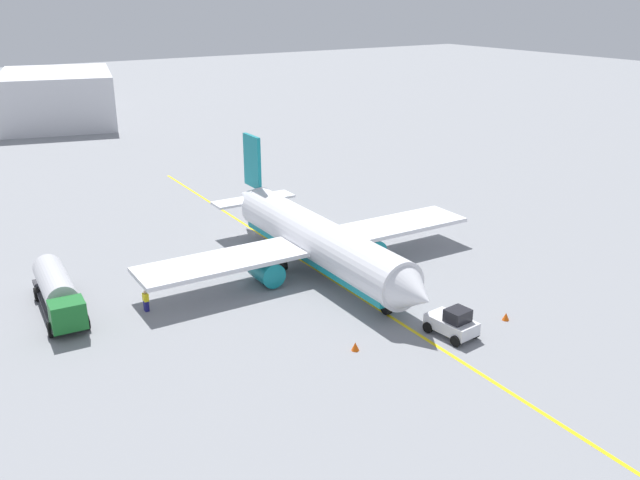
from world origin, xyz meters
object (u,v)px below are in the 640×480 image
at_px(fuel_tanker, 58,291).
at_px(safety_cone_wingtip, 506,316).
at_px(pushback_tug, 453,323).
at_px(safety_cone_nose, 355,346).
at_px(refueling_worker, 146,301).
at_px(airplane, 317,241).

distance_m(fuel_tanker, safety_cone_wingtip, 33.94).
xyz_separation_m(pushback_tug, safety_cone_nose, (-1.98, -7.07, -0.70)).
xyz_separation_m(fuel_tanker, refueling_worker, (3.39, 5.65, -0.91)).
relative_size(airplane, safety_cone_nose, 50.96).
bearing_deg(fuel_tanker, safety_cone_wingtip, 55.04).
relative_size(pushback_tug, safety_cone_wingtip, 6.36).
relative_size(safety_cone_nose, safety_cone_wingtip, 1.04).
relative_size(fuel_tanker, safety_cone_wingtip, 18.40).
height_order(airplane, refueling_worker, airplane).
distance_m(pushback_tug, safety_cone_wingtip, 5.14).
xyz_separation_m(fuel_tanker, safety_cone_wingtip, (19.43, 27.79, -1.43)).
bearing_deg(airplane, safety_cone_wingtip, 23.09).
relative_size(airplane, fuel_tanker, 2.89).
bearing_deg(safety_cone_wingtip, fuel_tanker, -124.96).
distance_m(pushback_tug, refueling_worker, 23.16).
relative_size(fuel_tanker, safety_cone_nose, 17.65).
bearing_deg(safety_cone_wingtip, safety_cone_nose, -100.93).
height_order(refueling_worker, safety_cone_wingtip, refueling_worker).
bearing_deg(safety_cone_wingtip, pushback_tug, -94.08).
height_order(pushback_tug, refueling_worker, pushback_tug).
bearing_deg(refueling_worker, fuel_tanker, -120.96).
bearing_deg(pushback_tug, safety_cone_nose, -105.67).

